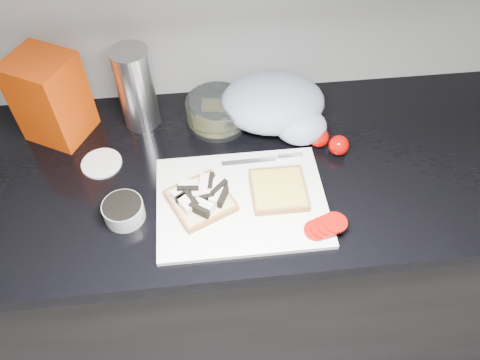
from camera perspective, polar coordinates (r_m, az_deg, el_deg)
name	(u,v)px	position (r m, az deg, el deg)	size (l,w,h in m)	color
base_cabinet	(210,261)	(1.58, -3.65, -9.78)	(3.50, 0.60, 0.86)	black
countertop	(202,173)	(1.21, -4.70, 0.81)	(3.50, 0.64, 0.04)	black
cutting_board	(241,201)	(1.11, 0.17, -2.62)	(0.40, 0.30, 0.01)	white
bread_left	(201,198)	(1.10, -4.83, -2.25)	(0.18, 0.18, 0.04)	beige
bread_right	(279,190)	(1.12, 4.72, -1.19)	(0.14, 0.14, 0.02)	beige
tomato_slices	(326,226)	(1.07, 10.38, -5.59)	(0.11, 0.08, 0.02)	#9E0703
knife	(272,158)	(1.19, 3.97, 2.64)	(0.21, 0.02, 0.01)	silver
seed_tub	(124,210)	(1.11, -14.01, -3.59)	(0.09, 0.09, 0.05)	#9A9F9F
tub_lid	(102,163)	(1.25, -16.52, 1.96)	(0.10, 0.10, 0.01)	white
glass_bowl	(217,112)	(1.28, -2.79, 8.32)	(0.17, 0.17, 0.07)	silver
bread_bag	(51,98)	(1.29, -22.10, 9.28)	(0.15, 0.14, 0.23)	red
steel_canister	(136,89)	(1.26, -12.54, 10.81)	(0.10, 0.10, 0.23)	#A9A9AD
grocery_bag	(277,106)	(1.27, 4.48, 9.04)	(0.29, 0.26, 0.12)	#A5B3CB
whole_tomatoes	(329,141)	(1.24, 10.77, 4.64)	(0.10, 0.09, 0.05)	#9E0703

